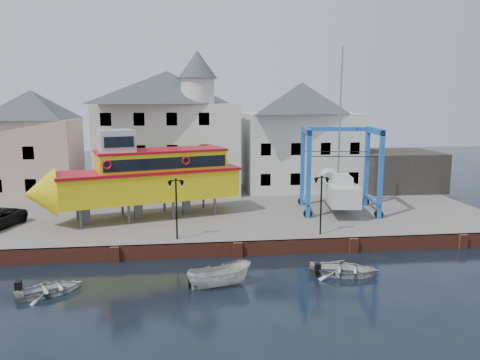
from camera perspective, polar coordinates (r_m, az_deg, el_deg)
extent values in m
plane|color=black|center=(31.63, -0.30, -9.32)|extent=(140.00, 140.00, 0.00)
cube|color=slate|center=(42.02, -2.01, -3.83)|extent=(44.00, 22.00, 1.00)
cube|color=brown|center=(31.59, -0.32, -8.40)|extent=(44.00, 0.25, 1.00)
cube|color=brown|center=(31.58, -15.04, -8.74)|extent=(0.60, 0.36, 1.00)
cube|color=brown|center=(31.43, -0.29, -8.49)|extent=(0.60, 0.36, 1.00)
cube|color=brown|center=(33.26, 13.67, -7.74)|extent=(0.60, 0.36, 1.00)
cube|color=brown|center=(36.77, 25.52, -6.75)|extent=(0.60, 0.36, 1.00)
cube|color=tan|center=(50.22, -23.71, 2.50)|extent=(8.00, 7.00, 7.50)
pyramid|color=#3F454A|center=(49.91, -24.11, 8.37)|extent=(8.00, 7.00, 2.80)
cube|color=black|center=(47.09, -24.15, -0.60)|extent=(1.00, 0.08, 1.20)
cube|color=black|center=(46.69, -24.40, 3.02)|extent=(1.00, 0.08, 1.20)
cube|color=silver|center=(48.49, -8.71, 3.86)|extent=(14.00, 8.00, 9.00)
pyramid|color=#3F454A|center=(48.27, -8.89, 11.09)|extent=(14.00, 8.00, 3.20)
cube|color=black|center=(45.48, -15.71, -0.45)|extent=(1.00, 0.08, 1.20)
cube|color=black|center=(45.11, -11.94, -0.38)|extent=(1.00, 0.08, 1.20)
cube|color=black|center=(44.94, -8.13, -0.30)|extent=(1.00, 0.08, 1.20)
cube|color=black|center=(44.97, -4.31, -0.23)|extent=(1.00, 0.08, 1.20)
cube|color=black|center=(45.08, -15.88, 3.31)|extent=(1.00, 0.08, 1.20)
cube|color=black|center=(44.70, -12.08, 3.41)|extent=(1.00, 0.08, 1.20)
cube|color=black|center=(44.53, -8.22, 3.50)|extent=(1.00, 0.08, 1.20)
cube|color=black|center=(44.55, -4.36, 3.58)|extent=(1.00, 0.08, 1.20)
cube|color=black|center=(44.86, -16.06, 7.12)|extent=(1.00, 0.08, 1.20)
cube|color=black|center=(44.49, -12.21, 7.25)|extent=(1.00, 0.08, 1.20)
cube|color=black|center=(44.31, -8.32, 7.36)|extent=(1.00, 0.08, 1.20)
cube|color=black|center=(44.34, -4.41, 7.43)|extent=(1.00, 0.08, 1.20)
cylinder|color=silver|center=(45.86, -5.17, 10.74)|extent=(3.20, 3.20, 2.40)
cone|color=#3F454A|center=(45.98, -5.22, 13.86)|extent=(3.80, 3.80, 2.60)
cube|color=silver|center=(50.55, 7.42, 3.56)|extent=(12.00, 8.00, 8.00)
pyramid|color=#3F454A|center=(50.28, 7.56, 9.91)|extent=(12.00, 8.00, 3.20)
cube|color=black|center=(46.10, 3.13, 0.03)|extent=(1.00, 0.08, 1.20)
cube|color=black|center=(46.71, 6.76, 0.10)|extent=(1.00, 0.08, 1.20)
cube|color=black|center=(47.50, 10.28, 0.17)|extent=(1.00, 0.08, 1.20)
cube|color=black|center=(48.46, 13.68, 0.24)|extent=(1.00, 0.08, 1.20)
cube|color=black|center=(45.70, 3.17, 3.74)|extent=(1.00, 0.08, 1.20)
cube|color=black|center=(46.31, 6.83, 3.76)|extent=(1.00, 0.08, 1.20)
cube|color=black|center=(47.11, 10.39, 3.77)|extent=(1.00, 0.08, 1.20)
cube|color=black|center=(48.08, 13.82, 3.77)|extent=(1.00, 0.08, 1.20)
cube|color=#272420|center=(52.32, 18.60, 1.13)|extent=(8.00, 7.00, 4.00)
cylinder|color=black|center=(31.78, -7.75, -3.69)|extent=(0.12, 0.12, 4.00)
cube|color=black|center=(31.37, -7.83, -0.05)|extent=(0.90, 0.06, 0.06)
sphere|color=black|center=(31.36, -7.84, 0.08)|extent=(0.16, 0.16, 0.16)
cone|color=black|center=(31.43, -8.55, -0.55)|extent=(0.32, 0.32, 0.45)
sphere|color=beige|center=(31.46, -8.54, -0.87)|extent=(0.18, 0.18, 0.18)
cone|color=black|center=(31.41, -7.09, -0.52)|extent=(0.32, 0.32, 0.45)
sphere|color=beige|center=(31.44, -7.09, -0.84)|extent=(0.18, 0.18, 0.18)
cylinder|color=black|center=(33.13, 9.84, -3.20)|extent=(0.12, 0.12, 4.00)
cube|color=black|center=(32.74, 9.94, 0.30)|extent=(0.90, 0.06, 0.06)
sphere|color=black|center=(32.73, 9.95, 0.42)|extent=(0.16, 0.16, 0.16)
cone|color=black|center=(32.67, 9.26, -0.18)|extent=(0.32, 0.32, 0.45)
sphere|color=beige|center=(32.70, 9.25, -0.49)|extent=(0.18, 0.18, 0.18)
cone|color=black|center=(32.90, 10.60, -0.15)|extent=(0.32, 0.32, 0.45)
sphere|color=beige|center=(32.93, 10.59, -0.46)|extent=(0.18, 0.18, 0.18)
cylinder|color=#59595E|center=(36.24, -18.83, -4.51)|extent=(0.25, 0.25, 1.50)
cylinder|color=#59595E|center=(38.95, -19.21, -3.56)|extent=(0.25, 0.25, 1.50)
cylinder|color=#59595E|center=(36.67, -13.39, -4.09)|extent=(0.25, 0.25, 1.50)
cylinder|color=#59595E|center=(39.35, -14.14, -3.18)|extent=(0.25, 0.25, 1.50)
cylinder|color=#59595E|center=(37.42, -8.12, -3.64)|extent=(0.25, 0.25, 1.50)
cylinder|color=#59595E|center=(40.05, -9.21, -2.79)|extent=(0.25, 0.25, 1.50)
cylinder|color=#59595E|center=(38.48, -3.10, -3.19)|extent=(0.25, 0.25, 1.50)
cylinder|color=#59595E|center=(41.04, -4.48, -2.39)|extent=(0.25, 0.25, 1.50)
cube|color=#59595E|center=(37.63, -18.27, -3.96)|extent=(0.72, 0.65, 1.50)
cube|color=#59595E|center=(38.18, -12.30, -3.50)|extent=(0.72, 0.65, 1.50)
cube|color=#59595E|center=(39.14, -6.56, -3.02)|extent=(0.72, 0.65, 1.50)
cube|color=#E4E606|center=(38.02, -10.93, -0.67)|extent=(14.46, 7.71, 2.19)
cone|color=#E4E606|center=(37.11, -23.17, -1.53)|extent=(3.21, 4.27, 3.79)
cube|color=#B50B18|center=(37.83, -10.98, 1.11)|extent=(14.80, 7.95, 0.22)
cube|color=#E4E606|center=(37.96, -9.55, 2.25)|extent=(10.53, 6.16, 1.60)
cube|color=black|center=(36.30, -8.87, 2.02)|extent=(9.18, 2.86, 0.90)
cube|color=black|center=(39.62, -10.17, 2.61)|extent=(9.18, 2.86, 0.90)
cube|color=#B50B18|center=(37.86, -9.59, 3.58)|extent=(10.75, 6.31, 0.18)
cube|color=beige|center=(37.09, -14.87, 4.54)|extent=(3.24, 3.24, 1.82)
cube|color=black|center=(35.77, -14.54, 4.51)|extent=(2.10, 0.69, 0.80)
torus|color=#B50B18|center=(35.35, -15.90, 1.81)|extent=(0.71, 0.34, 0.70)
torus|color=#B50B18|center=(36.64, -6.60, 2.37)|extent=(0.71, 0.34, 0.70)
cube|color=#1161B0|center=(37.35, 8.36, 0.64)|extent=(0.40, 0.40, 7.01)
cylinder|color=black|center=(37.96, 8.25, -4.07)|extent=(0.73, 0.35, 0.70)
cube|color=#1161B0|center=(41.92, 7.63, 1.63)|extent=(0.40, 0.40, 7.01)
cylinder|color=black|center=(42.47, 7.54, -2.59)|extent=(0.73, 0.35, 0.70)
cube|color=#1161B0|center=(38.42, 16.77, 0.58)|extent=(0.40, 0.40, 7.01)
cylinder|color=black|center=(39.02, 16.55, -4.00)|extent=(0.73, 0.35, 0.70)
cube|color=#1161B0|center=(42.89, 15.18, 1.56)|extent=(0.40, 0.40, 7.01)
cylinder|color=black|center=(43.42, 14.99, -2.57)|extent=(0.73, 0.35, 0.70)
cube|color=#1161B0|center=(39.29, 8.09, 5.97)|extent=(1.08, 5.00, 0.49)
cube|color=#1161B0|center=(40.07, 7.90, -2.38)|extent=(0.98, 4.99, 0.21)
cube|color=#1161B0|center=(40.31, 16.15, 5.78)|extent=(1.08, 5.00, 0.49)
cube|color=#1161B0|center=(41.08, 15.77, -2.36)|extent=(0.98, 4.99, 0.21)
cube|color=#1161B0|center=(41.99, 11.60, 6.10)|extent=(5.99, 1.23, 0.35)
cube|color=beige|center=(40.32, 11.92, -1.26)|extent=(3.39, 7.77, 1.60)
cone|color=beige|center=(44.64, 10.92, -0.18)|extent=(2.51, 1.92, 2.30)
cube|color=#59595E|center=(40.55, 11.87, -2.86)|extent=(0.50, 1.82, 0.70)
cube|color=beige|center=(39.65, 12.10, 0.17)|extent=(2.03, 3.21, 0.60)
cylinder|color=#99999E|center=(40.14, 12.11, 7.76)|extent=(0.18, 0.18, 11.02)
cube|color=black|center=(38.11, 12.56, 2.81)|extent=(5.37, 0.92, 0.05)
cube|color=black|center=(41.63, 11.63, 3.41)|extent=(5.37, 0.92, 0.05)
imported|color=beige|center=(26.90, -2.50, -12.83)|extent=(3.97, 2.27, 1.44)
imported|color=beige|center=(29.27, 12.50, -11.15)|extent=(4.86, 4.11, 0.86)
imported|color=beige|center=(27.94, -22.15, -12.69)|extent=(4.20, 3.76, 0.72)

